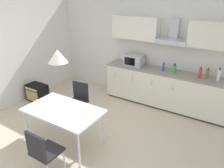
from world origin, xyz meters
name	(u,v)px	position (x,y,z in m)	size (l,w,h in m)	color
ground_plane	(89,140)	(0.00, 0.00, -0.01)	(7.62, 7.23, 0.02)	beige
wall_back	(144,49)	(0.00, 2.46, 1.29)	(6.10, 0.10, 2.59)	silver
kitchen_counter	(166,89)	(0.78, 2.11, 0.47)	(3.11, 0.62, 0.93)	#333333
backsplash_tile	(172,57)	(0.78, 2.40, 1.22)	(3.09, 0.02, 0.59)	silver
upper_wall_cabinets	(173,32)	(0.78, 2.24, 1.85)	(3.09, 0.40, 0.55)	silver
microwave	(134,60)	(-0.11, 2.11, 1.07)	(0.48, 0.35, 0.28)	#ADADB2
bottle_blue	(163,67)	(0.68, 2.10, 1.02)	(0.06, 0.06, 0.22)	blue
bottle_white	(219,75)	(1.89, 2.15, 1.05)	(0.08, 0.08, 0.29)	white
bottle_green	(174,69)	(0.94, 2.10, 1.02)	(0.08, 0.08, 0.23)	green
bottle_brown	(207,74)	(1.66, 2.17, 1.03)	(0.06, 0.06, 0.24)	brown
bottle_red	(200,73)	(1.53, 2.08, 1.04)	(0.07, 0.07, 0.26)	red
dining_table	(63,112)	(-0.32, -0.31, 0.69)	(1.40, 0.84, 0.73)	white
chair_far_left	(79,98)	(-0.65, 0.49, 0.53)	(0.44, 0.44, 0.87)	black
chair_near_right	(42,150)	(-0.01, -1.11, 0.53)	(0.40, 0.40, 0.87)	black
guitar_amp	(37,93)	(-2.19, 0.62, 0.22)	(0.52, 0.37, 0.44)	black
pendant_lamp	(58,56)	(-0.32, -0.31, 1.74)	(0.32, 0.32, 0.22)	silver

